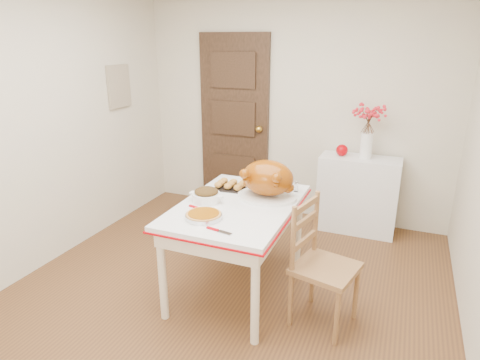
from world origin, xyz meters
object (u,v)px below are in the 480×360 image
at_px(chair_oak, 326,265).
at_px(kitchen_table, 238,248).
at_px(pumpkin_pie, 204,215).
at_px(sideboard, 357,195).
at_px(turkey_platter, 268,180).

bearing_deg(chair_oak, kitchen_table, 91.44).
xyz_separation_m(chair_oak, pumpkin_pie, (-0.86, -0.19, 0.33)).
relative_size(kitchen_table, chair_oak, 1.37).
xyz_separation_m(sideboard, chair_oak, (-0.01, -1.69, 0.06)).
bearing_deg(kitchen_table, chair_oak, -11.72).
relative_size(sideboard, chair_oak, 0.88).
xyz_separation_m(kitchen_table, turkey_platter, (0.17, 0.21, 0.54)).
bearing_deg(turkey_platter, kitchen_table, -128.42).
bearing_deg(kitchen_table, sideboard, 63.99).
height_order(kitchen_table, turkey_platter, turkey_platter).
bearing_deg(turkey_platter, chair_oak, -30.98).
relative_size(sideboard, turkey_platter, 1.67).
bearing_deg(turkey_platter, sideboard, 68.06).
xyz_separation_m(turkey_platter, pumpkin_pie, (-0.29, -0.55, -0.13)).
bearing_deg(sideboard, pumpkin_pie, -114.74).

